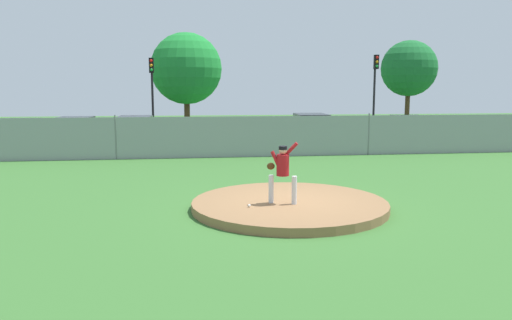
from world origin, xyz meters
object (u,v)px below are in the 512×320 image
at_px(baseball, 249,206).
at_px(traffic_light_near, 152,84).
at_px(traffic_cone_orange, 244,147).
at_px(pitcher_youth, 282,168).
at_px(parked_car_white, 311,130).
at_px(parked_car_red, 73,134).
at_px(parked_car_burgundy, 135,132).
at_px(traffic_light_far, 375,82).
at_px(parked_car_silver, 412,130).
at_px(parked_car_charcoal, 20,135).

xyz_separation_m(baseball, traffic_light_near, (-3.71, 19.05, 3.14)).
bearing_deg(traffic_cone_orange, traffic_light_near, 125.69).
distance_m(pitcher_youth, baseball, 1.27).
relative_size(parked_car_white, parked_car_red, 0.99).
xyz_separation_m(pitcher_youth, parked_car_burgundy, (-5.25, 14.74, -0.33)).
xyz_separation_m(traffic_cone_orange, traffic_light_near, (-4.91, 6.84, 3.14)).
bearing_deg(parked_car_red, parked_car_white, 2.32).
bearing_deg(parked_car_white, traffic_cone_orange, -144.45).
bearing_deg(baseball, parked_car_white, 70.62).
height_order(parked_car_red, traffic_cone_orange, parked_car_red).
xyz_separation_m(traffic_cone_orange, traffic_light_far, (9.27, 6.70, 3.32)).
distance_m(parked_car_silver, traffic_light_near, 15.80).
bearing_deg(traffic_cone_orange, traffic_light_far, 35.89).
bearing_deg(traffic_cone_orange, parked_car_charcoal, 165.46).
relative_size(pitcher_youth, parked_car_red, 0.33).
relative_size(baseball, parked_car_white, 0.02).
bearing_deg(traffic_light_far, parked_car_burgundy, -165.28).
relative_size(parked_car_charcoal, parked_car_red, 0.84).
bearing_deg(parked_car_burgundy, traffic_light_far, 14.72).
bearing_deg(parked_car_red, traffic_light_far, 13.38).
bearing_deg(parked_car_burgundy, parked_car_red, -173.15).
height_order(parked_car_red, traffic_light_far, traffic_light_far).
height_order(baseball, traffic_light_near, traffic_light_near).
xyz_separation_m(parked_car_white, traffic_light_near, (-9.04, 3.89, 2.57)).
distance_m(baseball, traffic_cone_orange, 12.27).
height_order(baseball, parked_car_burgundy, parked_car_burgundy).
bearing_deg(parked_car_burgundy, parked_car_white, 0.85).
bearing_deg(baseball, traffic_light_near, 101.02).
bearing_deg(parked_car_burgundy, baseball, -73.80).
xyz_separation_m(baseball, parked_car_white, (5.33, 15.16, 0.57)).
bearing_deg(pitcher_youth, parked_car_red, 120.24).
height_order(traffic_light_near, traffic_light_far, traffic_light_far).
bearing_deg(traffic_cone_orange, parked_car_burgundy, 153.23).
relative_size(parked_car_white, parked_car_burgundy, 1.14).
bearing_deg(parked_car_burgundy, pitcher_youth, -70.41).
distance_m(parked_car_white, traffic_light_near, 10.17).
height_order(parked_car_charcoal, parked_car_red, parked_car_red).
bearing_deg(pitcher_youth, traffic_cone_orange, 88.47).
height_order(parked_car_burgundy, parked_car_red, parked_car_burgundy).
xyz_separation_m(parked_car_burgundy, parked_car_red, (-3.13, -0.38, -0.00)).
bearing_deg(traffic_light_far, parked_car_silver, -75.27).
xyz_separation_m(pitcher_youth, parked_car_silver, (10.53, 15.05, -0.37)).
height_order(parked_car_white, parked_car_burgundy, parked_car_white).
distance_m(parked_car_silver, parked_car_burgundy, 15.78).
height_order(traffic_cone_orange, traffic_light_far, traffic_light_far).
xyz_separation_m(parked_car_red, traffic_light_near, (3.78, 4.41, 2.59)).
bearing_deg(parked_car_silver, pitcher_youth, -124.98).
xyz_separation_m(baseball, parked_car_silver, (11.41, 15.33, 0.50)).
xyz_separation_m(parked_car_burgundy, parked_car_charcoal, (-5.94, 0.18, -0.05)).
relative_size(parked_car_burgundy, traffic_cone_orange, 7.58).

